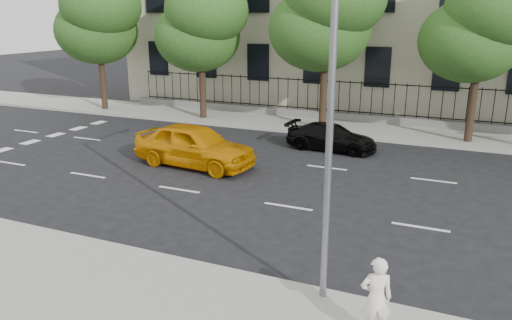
{
  "coord_description": "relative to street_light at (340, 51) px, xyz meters",
  "views": [
    {
      "loc": [
        4.88,
        -11.34,
        5.83
      ],
      "look_at": [
        -1.32,
        3.0,
        1.24
      ],
      "focal_mm": 35.0,
      "sensor_mm": 36.0,
      "label": 1
    }
  ],
  "objects": [
    {
      "name": "far_sidewalk",
      "position": [
        -2.5,
        15.77,
        -5.07
      ],
      "size": [
        60.0,
        4.0,
        0.15
      ],
      "primitive_type": "cube",
      "color": "gray",
      "rests_on": "ground"
    },
    {
      "name": "black_sedan",
      "position": [
        -3.07,
        11.48,
        -4.56
      ],
      "size": [
        4.12,
        1.91,
        1.17
      ],
      "primitive_type": "imported",
      "rotation": [
        0.0,
        0.0,
        1.5
      ],
      "color": "black",
      "rests_on": "ground"
    },
    {
      "name": "street_light",
      "position": [
        0.0,
        0.0,
        0.0
      ],
      "size": [
        0.25,
        3.32,
        8.05
      ],
      "color": "slate",
      "rests_on": "near_sidewalk"
    },
    {
      "name": "tree_b",
      "position": [
        -11.46,
        15.13,
        0.69
      ],
      "size": [
        5.53,
        5.12,
        8.97
      ],
      "color": "#382619",
      "rests_on": "far_sidewalk"
    },
    {
      "name": "near_sidewalk",
      "position": [
        -2.5,
        -2.23,
        -5.07
      ],
      "size": [
        60.0,
        4.0,
        0.15
      ],
      "primitive_type": "cube",
      "color": "gray",
      "rests_on": "ground"
    },
    {
      "name": "ground",
      "position": [
        -2.5,
        1.77,
        -5.15
      ],
      "size": [
        120.0,
        120.0,
        0.0
      ],
      "primitive_type": "plane",
      "color": "black",
      "rests_on": "ground"
    },
    {
      "name": "yellow_taxi",
      "position": [
        -7.41,
        6.93,
        -4.3
      ],
      "size": [
        5.18,
        2.53,
        1.7
      ],
      "primitive_type": "imported",
      "rotation": [
        0.0,
        0.0,
        1.46
      ],
      "color": "orange",
      "rests_on": "ground"
    },
    {
      "name": "iron_fence",
      "position": [
        -2.5,
        17.47,
        -4.5
      ],
      "size": [
        30.0,
        0.5,
        2.2
      ],
      "color": "slate",
      "rests_on": "far_sidewalk"
    },
    {
      "name": "woman_near",
      "position": [
        1.24,
        -1.52,
        -4.2
      ],
      "size": [
        0.69,
        0.58,
        1.6
      ],
      "primitive_type": "imported",
      "rotation": [
        0.0,
        0.0,
        3.53
      ],
      "color": "white",
      "rests_on": "near_sidewalk"
    },
    {
      "name": "tree_d",
      "position": [
        2.54,
        15.13,
        0.69
      ],
      "size": [
        5.34,
        4.94,
        8.84
      ],
      "color": "#382619",
      "rests_on": "far_sidewalk"
    },
    {
      "name": "lane_markings",
      "position": [
        -2.5,
        6.52,
        -5.14
      ],
      "size": [
        49.6,
        4.62,
        0.01
      ],
      "primitive_type": null,
      "color": "silver",
      "rests_on": "ground"
    },
    {
      "name": "crosswalk",
      "position": [
        -16.5,
        6.37,
        -5.14
      ],
      "size": [
        0.5,
        12.1,
        0.01
      ],
      "primitive_type": null,
      "color": "silver",
      "rests_on": "ground"
    },
    {
      "name": "tree_c",
      "position": [
        -4.46,
        15.13,
        1.26
      ],
      "size": [
        5.89,
        5.5,
        9.8
      ],
      "color": "#382619",
      "rests_on": "far_sidewalk"
    },
    {
      "name": "tree_a",
      "position": [
        -18.46,
        15.13,
        0.98
      ],
      "size": [
        5.71,
        5.31,
        9.39
      ],
      "color": "#382619",
      "rests_on": "far_sidewalk"
    }
  ]
}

